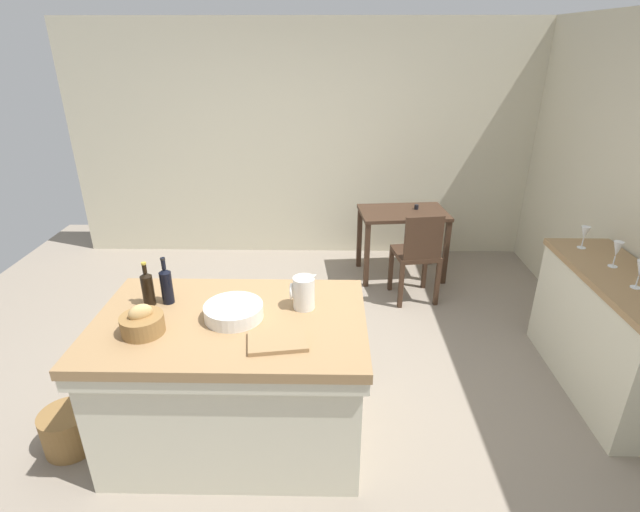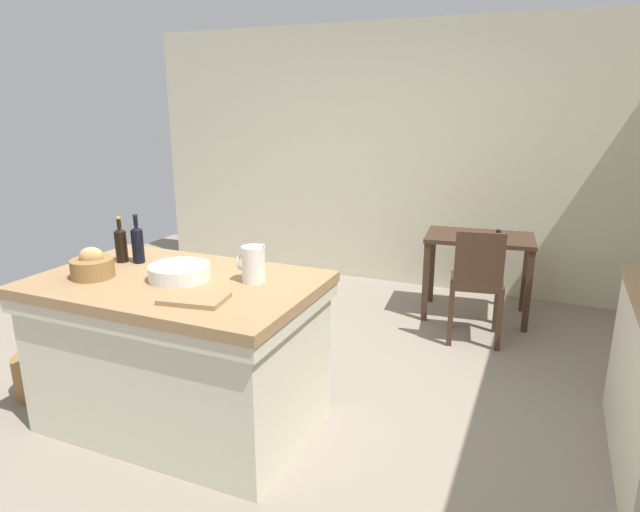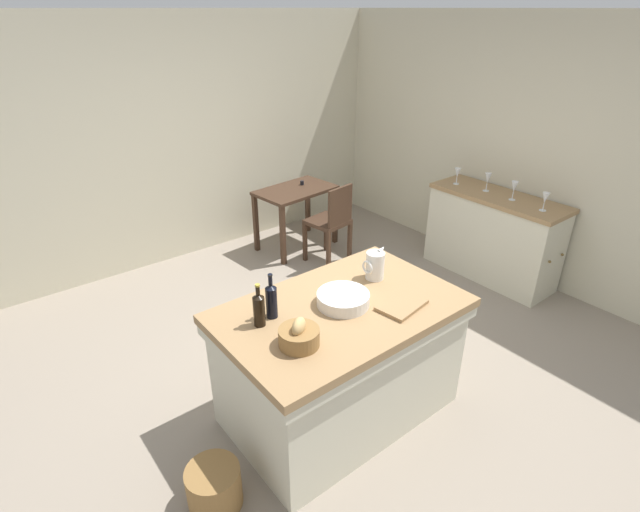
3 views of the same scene
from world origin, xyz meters
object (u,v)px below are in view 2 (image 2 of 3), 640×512
at_px(cutting_board, 194,298).
at_px(writing_desk, 479,249).
at_px(wash_bowl, 180,272).
at_px(pitcher, 253,264).
at_px(bread_basket, 92,267).
at_px(wooden_chair, 477,281).
at_px(wicker_hamper, 40,375).
at_px(wine_bottle_dark, 138,243).
at_px(island_table, 181,346).
at_px(wine_bottle_amber, 121,244).

bearing_deg(cutting_board, writing_desk, 68.19).
bearing_deg(wash_bowl, cutting_board, -42.25).
bearing_deg(pitcher, writing_desk, 67.54).
height_order(bread_basket, cutting_board, bread_basket).
distance_m(bread_basket, cutting_board, 0.76).
relative_size(wooden_chair, bread_basket, 3.92).
bearing_deg(wash_bowl, bread_basket, -160.78).
distance_m(wooden_chair, wash_bowl, 2.33).
xyz_separation_m(wash_bowl, wicker_hamper, (-1.08, -0.13, -0.80)).
bearing_deg(bread_basket, wicker_hamper, 176.76).
height_order(cutting_board, wicker_hamper, cutting_board).
relative_size(pitcher, wine_bottle_dark, 0.80).
distance_m(island_table, bread_basket, 0.67).
height_order(wooden_chair, wine_bottle_amber, wine_bottle_amber).
bearing_deg(cutting_board, wooden_chair, 61.39).
bearing_deg(wine_bottle_amber, wicker_hamper, -152.87).
height_order(bread_basket, wine_bottle_dark, wine_bottle_dark).
xyz_separation_m(writing_desk, wooden_chair, (0.07, -0.58, -0.11)).
bearing_deg(writing_desk, pitcher, -112.46).
bearing_deg(writing_desk, wicker_hamper, -133.80).
bearing_deg(wicker_hamper, bread_basket, -3.24).
height_order(writing_desk, wine_bottle_amber, wine_bottle_amber).
relative_size(writing_desk, wooden_chair, 1.03).
relative_size(wash_bowl, wine_bottle_amber, 1.21).
bearing_deg(bread_basket, wash_bowl, 19.22).
bearing_deg(wicker_hamper, cutting_board, -5.21).
bearing_deg(writing_desk, wine_bottle_dark, -128.66).
relative_size(wooden_chair, wine_bottle_dark, 3.06).
bearing_deg(wine_bottle_amber, pitcher, -1.17).
bearing_deg(wine_bottle_dark, writing_desk, 51.34).
distance_m(writing_desk, wooden_chair, 0.59).
bearing_deg(writing_desk, bread_basket, -125.35).
height_order(island_table, wooden_chair, wooden_chair).
xyz_separation_m(wooden_chair, pitcher, (-1.00, -1.68, 0.49)).
bearing_deg(pitcher, bread_basket, -161.72).
bearing_deg(island_table, wash_bowl, 23.69).
xyz_separation_m(bread_basket, wicker_hamper, (-0.60, 0.03, -0.82)).
xyz_separation_m(wash_bowl, cutting_board, (0.28, -0.25, -0.03)).
height_order(writing_desk, bread_basket, bread_basket).
bearing_deg(cutting_board, wine_bottle_amber, 154.21).
bearing_deg(wine_bottle_dark, wine_bottle_amber, -165.77).
xyz_separation_m(wooden_chair, wine_bottle_amber, (-1.94, -1.66, 0.50)).
bearing_deg(wine_bottle_amber, wooden_chair, 40.53).
bearing_deg(wooden_chair, cutting_board, -118.61).
xyz_separation_m(bread_basket, cutting_board, (0.75, -0.09, -0.05)).
bearing_deg(wash_bowl, island_table, -156.31).
bearing_deg(wicker_hamper, island_table, 6.50).
bearing_deg(wooden_chair, island_table, -128.15).
height_order(pitcher, wine_bottle_dark, wine_bottle_dark).
xyz_separation_m(pitcher, cutting_board, (-0.12, -0.38, -0.09)).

